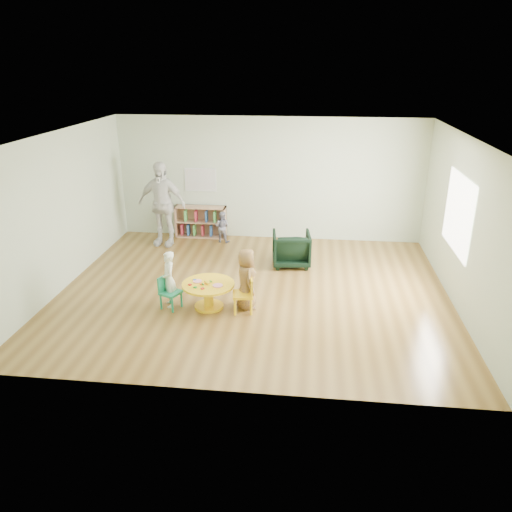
% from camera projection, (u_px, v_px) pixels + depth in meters
% --- Properties ---
extents(room, '(7.10, 7.00, 2.80)m').
position_uv_depth(room, '(254.00, 190.00, 8.45)').
color(room, brown).
rests_on(room, ground).
extents(activity_table, '(0.89, 0.89, 0.49)m').
position_uv_depth(activity_table, '(208.00, 291.00, 8.42)').
color(activity_table, yellow).
rests_on(activity_table, ground).
extents(kid_chair_left, '(0.40, 0.40, 0.57)m').
position_uv_depth(kid_chair_left, '(169.00, 291.00, 8.42)').
color(kid_chair_left, '#198C60').
rests_on(kid_chair_left, ground).
extents(kid_chair_right, '(0.38, 0.38, 0.62)m').
position_uv_depth(kid_chair_right, '(246.00, 293.00, 8.28)').
color(kid_chair_right, yellow).
rests_on(kid_chair_right, ground).
extents(bookshelf, '(1.20, 0.30, 0.75)m').
position_uv_depth(bookshelf, '(200.00, 222.00, 11.82)').
color(bookshelf, '#A5795B').
rests_on(bookshelf, ground).
extents(alphabet_poster, '(0.74, 0.01, 0.54)m').
position_uv_depth(alphabet_poster, '(200.00, 180.00, 11.58)').
color(alphabet_poster, silver).
rests_on(alphabet_poster, ground).
extents(armchair, '(0.83, 0.85, 0.70)m').
position_uv_depth(armchair, '(291.00, 249.00, 10.18)').
color(armchair, black).
rests_on(armchair, ground).
extents(child_left, '(0.36, 0.42, 0.98)m').
position_uv_depth(child_left, '(169.00, 279.00, 8.42)').
color(child_left, white).
rests_on(child_left, ground).
extents(child_right, '(0.49, 0.60, 1.06)m').
position_uv_depth(child_right, '(246.00, 279.00, 8.34)').
color(child_right, orange).
rests_on(child_right, ground).
extents(toddler, '(0.40, 0.34, 0.73)m').
position_uv_depth(toddler, '(222.00, 227.00, 11.48)').
color(toddler, '#1A1C41').
rests_on(toddler, ground).
extents(adult_caretaker, '(1.17, 0.62, 1.90)m').
position_uv_depth(adult_caretaker, '(162.00, 204.00, 11.12)').
color(adult_caretaker, silver).
rests_on(adult_caretaker, ground).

